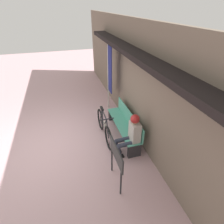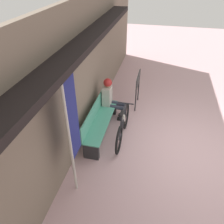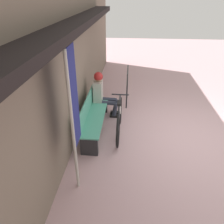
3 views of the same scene
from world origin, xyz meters
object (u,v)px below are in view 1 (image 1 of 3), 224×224
Objects in this scene: park_bench_near at (125,124)px; person_seated at (131,133)px; banner_pole at (109,73)px; signboard at (116,157)px; bicycle at (104,127)px.

person_seated is (0.76, -0.12, 0.29)m from park_bench_near.
banner_pole reaches higher than park_bench_near.
bicycle is at bearing 174.97° from signboard.
park_bench_near is 1.83× the size of signboard.
bicycle is at bearing -148.64° from person_seated.
park_bench_near is 0.63m from bicycle.
banner_pole is at bearing 166.50° from signboard.
person_seated is 1.15× the size of signboard.
park_bench_near is at bearing 0.41° from banner_pole.
bicycle is (-0.07, -0.62, -0.03)m from park_bench_near.
bicycle is 1.55× the size of signboard.
park_bench_near is at bearing 171.07° from person_seated.
bicycle is 1.36× the size of person_seated.
person_seated is at bearing 31.36° from bicycle.
banner_pole is at bearing 158.31° from bicycle.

